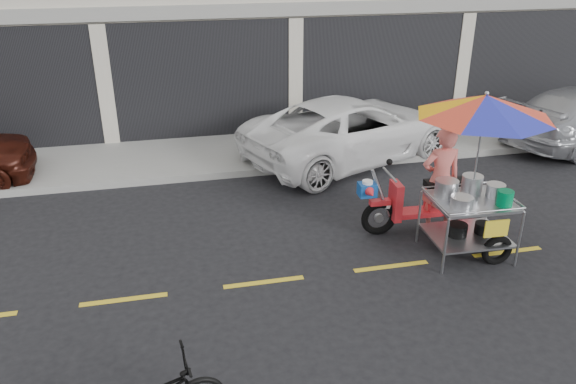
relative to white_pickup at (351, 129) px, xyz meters
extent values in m
plane|color=black|center=(-0.85, -4.57, -0.71)|extent=(90.00, 90.00, 0.00)
cube|color=gray|center=(-0.85, 0.93, -0.63)|extent=(45.00, 3.00, 0.15)
cube|color=black|center=(-0.85, 1.90, 0.74)|extent=(35.28, 0.06, 2.90)
cube|color=gray|center=(-0.85, 1.88, 2.39)|extent=(36.00, 0.12, 0.30)
cube|color=gold|center=(-0.85, -4.57, -0.70)|extent=(42.00, 0.10, 0.01)
imported|color=white|center=(0.00, 0.00, 0.00)|extent=(5.59, 4.08, 1.41)
torus|color=black|center=(-0.67, -3.54, -0.40)|extent=(0.63, 0.14, 0.62)
torus|color=black|center=(0.97, -3.59, -0.40)|extent=(0.63, 0.14, 0.62)
cylinder|color=#9EA0A5|center=(-0.67, -3.54, -0.40)|extent=(0.16, 0.07, 0.15)
cylinder|color=#9EA0A5|center=(0.97, -3.59, -0.40)|extent=(0.16, 0.07, 0.15)
cube|color=red|center=(-0.67, -3.54, -0.10)|extent=(0.35, 0.14, 0.09)
cylinder|color=#9EA0A5|center=(-0.67, -3.54, 0.06)|extent=(0.40, 0.07, 0.88)
cube|color=red|center=(-0.40, -3.55, -0.10)|extent=(0.14, 0.38, 0.66)
cube|color=red|center=(0.10, -3.56, -0.36)|extent=(0.89, 0.34, 0.09)
cube|color=red|center=(0.59, -3.58, -0.10)|extent=(0.83, 0.31, 0.44)
cube|color=black|center=(0.48, -3.58, 0.15)|extent=(0.72, 0.29, 0.11)
cylinder|color=#9EA0A5|center=(-0.54, -3.54, 0.39)|extent=(0.06, 0.60, 0.04)
sphere|color=black|center=(-0.47, -3.33, 0.52)|extent=(0.11, 0.11, 0.11)
cylinder|color=white|center=(-0.54, -3.54, -0.18)|extent=(0.14, 0.14, 0.05)
cube|color=navy|center=(-0.91, -3.53, 0.15)|extent=(0.29, 0.25, 0.22)
cylinder|color=white|center=(-0.91, -3.53, 0.28)|extent=(0.18, 0.18, 0.05)
cone|color=red|center=(-0.92, -3.72, 0.17)|extent=(0.21, 0.25, 0.20)
torus|color=black|center=(0.76, -4.85, -0.46)|extent=(0.51, 0.13, 0.50)
cylinder|color=#9EA0A5|center=(-0.17, -4.92, -0.24)|extent=(0.04, 0.04, 0.93)
cylinder|color=#9EA0A5|center=(-0.14, -3.94, -0.24)|extent=(0.04, 0.04, 0.93)
cylinder|color=#9EA0A5|center=(1.03, -4.97, -0.24)|extent=(0.04, 0.04, 0.93)
cylinder|color=#9EA0A5|center=(1.07, -3.98, -0.24)|extent=(0.04, 0.04, 0.93)
cube|color=#9EA0A5|center=(0.45, -4.45, -0.38)|extent=(1.24, 1.03, 0.03)
cube|color=#9EA0A5|center=(0.45, -4.45, 0.22)|extent=(1.24, 1.03, 0.04)
cylinder|color=#9EA0A5|center=(0.43, -4.94, 0.29)|extent=(1.20, 0.07, 0.03)
cylinder|color=#9EA0A5|center=(0.46, -3.96, 0.29)|extent=(1.20, 0.07, 0.03)
cylinder|color=#9EA0A5|center=(-0.15, -4.43, 0.29)|extent=(0.06, 0.99, 0.03)
cylinder|color=#9EA0A5|center=(1.05, -4.47, 0.29)|extent=(0.06, 0.99, 0.03)
cylinder|color=#9EA0A5|center=(0.46, -3.96, -0.38)|extent=(0.07, 0.82, 0.04)
cylinder|color=#9EA0A5|center=(0.46, -3.96, 0.17)|extent=(0.07, 0.82, 0.04)
cube|color=gold|center=(0.59, -4.98, 0.01)|extent=(0.38, 0.03, 0.27)
cylinder|color=#B7B7BC|center=(0.13, -4.22, 0.37)|extent=(0.37, 0.37, 0.24)
cylinder|color=#B7B7BC|center=(0.57, -4.22, 0.38)|extent=(0.33, 0.33, 0.27)
cylinder|color=#B7B7BC|center=(0.87, -4.41, 0.34)|extent=(0.29, 0.29, 0.18)
cylinder|color=#B7B7BC|center=(0.17, -4.64, 0.32)|extent=(0.34, 0.34, 0.14)
cylinder|color=#00753F|center=(0.82, -4.74, 0.37)|extent=(0.25, 0.25, 0.24)
cylinder|color=black|center=(0.28, -4.45, -0.26)|extent=(0.32, 0.32, 0.20)
cylinder|color=black|center=(0.72, -4.46, -0.27)|extent=(0.27, 0.27, 0.18)
cylinder|color=#9EA0A5|center=(0.51, -4.34, 1.05)|extent=(0.03, 0.03, 1.64)
sphere|color=#9EA0A5|center=(0.51, -4.34, 1.89)|extent=(0.07, 0.07, 0.07)
imported|color=#E16960|center=(0.37, -3.57, 0.22)|extent=(0.69, 0.47, 1.85)
camera|label=1|loc=(-4.02, -11.46, 3.95)|focal=35.00mm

